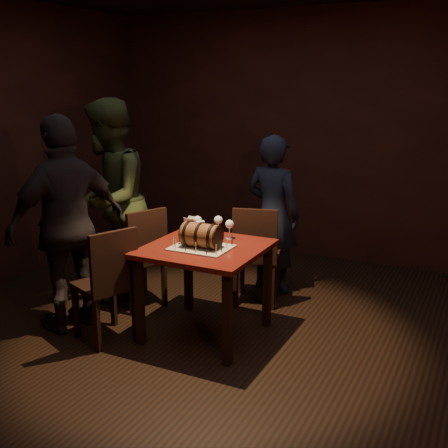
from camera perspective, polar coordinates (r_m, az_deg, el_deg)
The scene contains 16 objects.
room_shell at distance 4.21m, azimuth -1.36°, elevation 5.92°, with size 5.04×5.04×2.80m.
pub_table at distance 4.46m, azimuth -1.90°, elevation -3.64°, with size 0.90×0.90×0.75m.
cake_board at distance 4.37m, azimuth -2.31°, elevation -2.42°, with size 0.45×0.35×0.01m, color #B0A38E.
barrel_cake at distance 4.34m, azimuth -2.33°, elevation -1.15°, with size 0.35×0.21×0.21m.
birthday_candles at distance 4.36m, azimuth -2.31°, elevation -1.83°, with size 0.40×0.30×0.09m.
wine_glass_left at distance 4.74m, azimuth -2.71°, elevation 0.31°, with size 0.07×0.07×0.16m.
wine_glass_mid at distance 4.74m, azimuth -0.59°, elevation 0.32°, with size 0.07×0.07×0.16m.
wine_glass_right at distance 4.60m, azimuth 0.56°, elevation -0.11°, with size 0.07×0.07×0.16m.
pint_of_ale at distance 4.61m, azimuth -2.41°, elevation -0.66°, with size 0.07×0.07×0.15m.
menu_card at distance 4.82m, azimuth -3.36°, elevation -0.10°, with size 0.10×0.05×0.13m, color white, non-canonical shape.
chair_back at distance 5.09m, azimuth 3.28°, elevation -2.71°, with size 0.49×0.49×0.93m.
chair_left_rear at distance 5.07m, azimuth -8.35°, elevation -2.94°, with size 0.52×0.52×0.93m.
chair_left_front at distance 4.46m, azimuth -11.63°, elevation -5.53°, with size 0.52×0.52×0.93m.
person_back at distance 5.42m, azimuth 4.99°, elevation 0.98°, with size 0.56×0.37×1.53m, color black.
person_left_rear at distance 5.32m, azimuth -11.60°, elevation 2.36°, with size 0.91×0.71×1.87m, color #313B1D.
person_left_front at distance 4.71m, azimuth -15.62°, elevation -0.07°, with size 1.04×0.43×1.77m, color black.
Camera 1 is at (1.94, -3.68, 2.03)m, focal length 45.00 mm.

